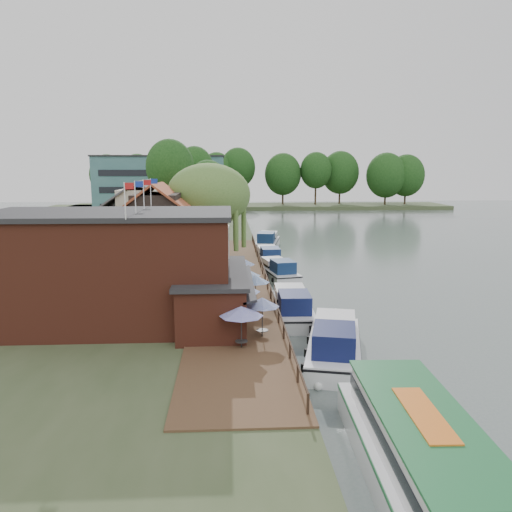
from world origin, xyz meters
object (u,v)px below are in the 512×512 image
object	(u,v)px
cruiser_2	(278,268)
cruiser_4	(267,239)
pub	(143,267)
tour_boat	(429,462)
willow	(209,214)
cruiser_3	(269,255)
umbrella_0	(241,327)
cruiser_0	(334,338)
cottage_b	(144,219)
umbrella_1	(262,317)
cottage_c	(186,212)
umbrella_4	(246,284)
cottage_a	(159,229)
umbrella_2	(242,301)
umbrella_5	(243,272)
cruiser_1	(292,302)
swan	(318,386)
umbrella_3	(256,291)
hotel_block	(162,186)

from	to	relation	value
cruiser_2	cruiser_4	distance (m)	19.24
pub	tour_boat	size ratio (longest dim) A/B	1.51
willow	cruiser_2	bearing A→B (deg)	-23.69
cruiser_3	cruiser_4	distance (m)	11.75
umbrella_0	cruiser_0	world-z (taller)	umbrella_0
cottage_b	umbrella_1	world-z (taller)	cottage_b
cottage_c	umbrella_4	size ratio (longest dim) A/B	3.58
cottage_a	cottage_c	world-z (taller)	same
tour_boat	umbrella_2	bearing A→B (deg)	110.04
umbrella_5	tour_boat	world-z (taller)	umbrella_5
cottage_a	cruiser_1	world-z (taller)	cottage_a
pub	cruiser_3	xyz separation A→B (m)	(10.06, 24.48, -3.56)
tour_boat	swan	distance (m)	8.95
umbrella_0	cruiser_1	distance (m)	9.86
willow	umbrella_1	distance (m)	24.12
umbrella_3	willow	bearing A→B (deg)	102.79
hotel_block	cruiser_1	world-z (taller)	hotel_block
cruiser_4	cottage_a	bearing A→B (deg)	-109.03
cottage_b	cruiser_0	bearing A→B (deg)	-62.02
umbrella_4	cruiser_1	bearing A→B (deg)	-21.70
cottage_c	umbrella_0	world-z (taller)	cottage_c
cottage_b	willow	distance (m)	9.07
cruiser_4	umbrella_5	bearing A→B (deg)	-88.65
willow	umbrella_5	xyz separation A→B (m)	(3.18, -10.61, -3.93)
cottage_b	cruiser_2	distance (m)	17.02
cruiser_3	cottage_a	bearing A→B (deg)	-141.86
cruiser_1	cruiser_2	size ratio (longest dim) A/B	1.08
cottage_a	willow	xyz separation A→B (m)	(4.50, 5.00, 0.96)
willow	umbrella_4	distance (m)	15.82
willow	cruiser_2	world-z (taller)	willow
umbrella_2	swan	world-z (taller)	umbrella_2
cottage_b	cruiser_0	world-z (taller)	cottage_b
umbrella_1	umbrella_3	bearing A→B (deg)	90.61
umbrella_5	umbrella_2	bearing A→B (deg)	-91.86
cruiser_1	tour_boat	world-z (taller)	tour_boat
umbrella_1	umbrella_3	size ratio (longest dim) A/B	1.00
umbrella_3	cruiser_3	world-z (taller)	umbrella_3
umbrella_0	umbrella_4	size ratio (longest dim) A/B	1.03
cottage_b	swan	size ratio (longest dim) A/B	21.82
umbrella_1	cruiser_3	bearing A→B (deg)	84.71
cottage_a	tour_boat	xyz separation A→B (m)	(13.05, -32.10, -3.81)
tour_boat	umbrella_4	bearing A→B (deg)	105.20
cottage_c	umbrella_3	world-z (taller)	cottage_c
willow	umbrella_1	size ratio (longest dim) A/B	4.39
umbrella_0	cruiser_0	distance (m)	5.59
umbrella_2	umbrella_3	xyz separation A→B (m)	(1.03, 2.67, 0.00)
umbrella_3	umbrella_1	bearing A→B (deg)	-89.39
cruiser_1	cruiser_3	xyz separation A→B (m)	(-0.08, 20.78, -0.07)
cottage_a	cottage_b	size ratio (longest dim) A/B	0.90
umbrella_5	cruiser_3	xyz separation A→B (m)	(3.38, 15.09, -1.20)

